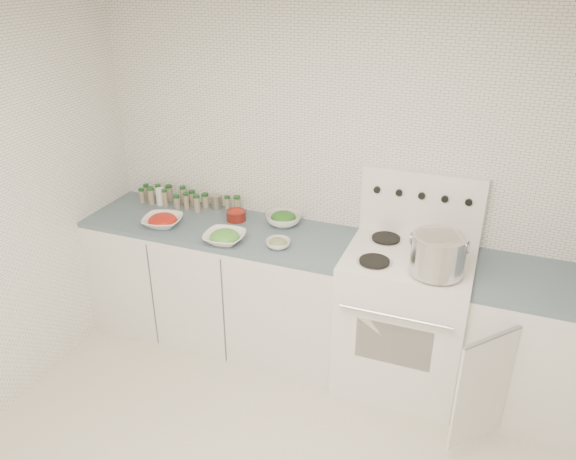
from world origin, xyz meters
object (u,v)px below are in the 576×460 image
object	(u,v)px
stock_pot	(438,252)
bowl_snowpea	(225,237)
stove	(404,315)
bowl_tomato	(163,221)

from	to	relation	value
stock_pot	bowl_snowpea	bearing A→B (deg)	-179.06
stock_pot	bowl_snowpea	world-z (taller)	stock_pot
stove	bowl_tomato	world-z (taller)	stove
bowl_tomato	bowl_snowpea	bearing A→B (deg)	-7.94
stove	stock_pot	distance (m)	0.63
bowl_tomato	stock_pot	bearing A→B (deg)	-1.53
bowl_tomato	bowl_snowpea	world-z (taller)	same
bowl_tomato	bowl_snowpea	distance (m)	0.51
stove	bowl_snowpea	size ratio (longest dim) A/B	4.85
bowl_tomato	bowl_snowpea	xyz separation A→B (m)	(0.51, -0.07, -0.00)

